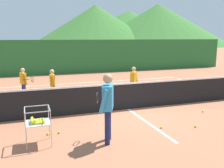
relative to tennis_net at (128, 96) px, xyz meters
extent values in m
plane|color=#A86647|center=(0.00, 0.00, -0.50)|extent=(120.00, 120.00, 0.00)
cube|color=white|center=(0.00, 5.67, -0.50)|extent=(11.22, 0.08, 0.01)
cube|color=white|center=(0.00, 0.00, -0.50)|extent=(0.08, 6.25, 0.01)
cube|color=black|center=(0.00, 0.00, -0.04)|extent=(11.42, 0.02, 0.92)
cube|color=white|center=(0.00, 0.00, 0.45)|extent=(11.42, 0.03, 0.06)
cylinder|color=#191E4C|center=(-1.64, -2.61, -0.08)|extent=(0.13, 0.13, 0.85)
cylinder|color=#191E4C|center=(-1.51, -2.31, -0.08)|extent=(0.13, 0.13, 0.85)
cube|color=#338CBF|center=(-1.58, -2.46, 0.64)|extent=(0.42, 0.56, 0.59)
sphere|color=tan|center=(-1.58, -2.46, 1.09)|extent=(0.23, 0.23, 0.23)
cylinder|color=#338CBF|center=(-1.76, -2.70, 0.61)|extent=(0.25, 0.17, 0.58)
cylinder|color=#338CBF|center=(-1.50, -2.18, 0.60)|extent=(0.20, 0.15, 0.58)
torus|color=#262628|center=(-1.73, -2.07, 0.55)|extent=(0.14, 0.28, 0.29)
cylinder|color=black|center=(-1.51, -2.17, 0.55)|extent=(0.21, 0.11, 0.03)
cylinder|color=navy|center=(-3.58, 3.03, -0.18)|extent=(0.10, 0.10, 0.64)
cylinder|color=navy|center=(-3.50, 2.79, -0.18)|extent=(0.10, 0.10, 0.64)
cube|color=orange|center=(-3.54, 2.91, 0.37)|extent=(0.28, 0.42, 0.45)
sphere|color=#DBAD84|center=(-3.54, 2.91, 0.71)|extent=(0.18, 0.18, 0.18)
cylinder|color=orange|center=(-3.55, 3.13, 0.34)|extent=(0.19, 0.12, 0.44)
cylinder|color=orange|center=(-3.44, 2.71, 0.34)|extent=(0.15, 0.10, 0.44)
torus|color=#262628|center=(-3.19, 2.79, 0.34)|extent=(0.11, 0.29, 0.29)
cylinder|color=black|center=(-3.42, 2.71, 0.34)|extent=(0.22, 0.09, 0.03)
cylinder|color=silver|center=(-2.44, 2.12, -0.18)|extent=(0.10, 0.10, 0.65)
cylinder|color=silver|center=(-2.44, 1.87, -0.18)|extent=(0.10, 0.10, 0.65)
cube|color=orange|center=(-2.44, 1.99, 0.38)|extent=(0.18, 0.39, 0.45)
sphere|color=#DBAD84|center=(-2.44, 1.99, 0.72)|extent=(0.18, 0.18, 0.18)
cylinder|color=orange|center=(-2.38, 2.22, 0.35)|extent=(0.18, 0.07, 0.44)
cylinder|color=orange|center=(-2.41, 1.77, 0.34)|extent=(0.13, 0.07, 0.45)
cylinder|color=silver|center=(0.97, 1.63, -0.17)|extent=(0.10, 0.10, 0.66)
cylinder|color=silver|center=(0.81, 1.44, -0.17)|extent=(0.10, 0.10, 0.66)
cube|color=orange|center=(0.89, 1.53, 0.39)|extent=(0.40, 0.41, 0.46)
sphere|color=tan|center=(0.89, 1.53, 0.74)|extent=(0.18, 0.18, 0.18)
cylinder|color=orange|center=(1.08, 1.67, 0.36)|extent=(0.18, 0.17, 0.45)
cylinder|color=orange|center=(0.76, 1.34, 0.36)|extent=(0.15, 0.14, 0.45)
cylinder|color=#B7B7BC|center=(-3.49, -1.76, -0.05)|extent=(0.02, 0.02, 0.89)
cylinder|color=#B7B7BC|center=(-2.93, -1.76, -0.05)|extent=(0.02, 0.02, 0.89)
cylinder|color=#B7B7BC|center=(-3.49, -2.32, -0.05)|extent=(0.02, 0.02, 0.89)
cylinder|color=#B7B7BC|center=(-2.93, -2.32, -0.05)|extent=(0.02, 0.02, 0.89)
cube|color=#B7B7BC|center=(-3.21, -2.04, 0.05)|extent=(0.56, 0.56, 0.01)
cube|color=#B7B7BC|center=(-3.21, -1.76, 0.39)|extent=(0.56, 0.02, 0.02)
cube|color=#B7B7BC|center=(-3.21, -2.32, 0.39)|extent=(0.56, 0.02, 0.02)
cube|color=#B7B7BC|center=(-3.49, -2.04, 0.39)|extent=(0.02, 0.56, 0.02)
cube|color=#B7B7BC|center=(-2.93, -2.04, 0.39)|extent=(0.02, 0.56, 0.02)
sphere|color=yellow|center=(-3.34, -2.17, 0.09)|extent=(0.07, 0.07, 0.07)
sphere|color=yellow|center=(-3.34, -2.11, 0.08)|extent=(0.07, 0.07, 0.07)
sphere|color=yellow|center=(-3.33, -2.04, 0.09)|extent=(0.07, 0.07, 0.07)
sphere|color=yellow|center=(-3.34, -1.98, 0.08)|extent=(0.07, 0.07, 0.07)
sphere|color=yellow|center=(-3.34, -1.91, 0.09)|extent=(0.07, 0.07, 0.07)
sphere|color=yellow|center=(-3.27, -2.17, 0.09)|extent=(0.07, 0.07, 0.07)
sphere|color=yellow|center=(-3.27, -2.10, 0.08)|extent=(0.07, 0.07, 0.07)
sphere|color=yellow|center=(-3.27, -2.04, 0.08)|extent=(0.07, 0.07, 0.07)
sphere|color=yellow|center=(-3.27, -1.97, 0.09)|extent=(0.07, 0.07, 0.07)
sphere|color=yellow|center=(-3.28, -1.91, 0.08)|extent=(0.07, 0.07, 0.07)
sphere|color=yellow|center=(-3.21, -2.17, 0.08)|extent=(0.07, 0.07, 0.07)
sphere|color=yellow|center=(-3.20, -2.11, 0.08)|extent=(0.07, 0.07, 0.07)
sphere|color=yellow|center=(-3.21, -2.04, 0.09)|extent=(0.07, 0.07, 0.07)
sphere|color=yellow|center=(-3.21, -1.97, 0.08)|extent=(0.07, 0.07, 0.07)
sphere|color=yellow|center=(-3.21, -1.91, 0.08)|extent=(0.07, 0.07, 0.07)
sphere|color=yellow|center=(-3.15, -2.18, 0.09)|extent=(0.07, 0.07, 0.07)
sphere|color=yellow|center=(-3.14, -2.11, 0.08)|extent=(0.07, 0.07, 0.07)
sphere|color=yellow|center=(-3.15, -2.05, 0.08)|extent=(0.07, 0.07, 0.07)
sphere|color=yellow|center=(-3.15, -1.98, 0.08)|extent=(0.07, 0.07, 0.07)
sphere|color=yellow|center=(-3.14, -1.92, 0.09)|extent=(0.07, 0.07, 0.07)
sphere|color=yellow|center=(-3.08, -2.17, 0.09)|extent=(0.07, 0.07, 0.07)
sphere|color=yellow|center=(-3.07, -2.10, 0.08)|extent=(0.07, 0.07, 0.07)
sphere|color=yellow|center=(-3.07, -2.04, 0.08)|extent=(0.07, 0.07, 0.07)
sphere|color=yellow|center=(-3.08, -1.97, 0.08)|extent=(0.07, 0.07, 0.07)
sphere|color=yellow|center=(-3.08, -1.91, 0.09)|extent=(0.07, 0.07, 0.07)
sphere|color=yellow|center=(-3.34, -2.17, 0.14)|extent=(0.07, 0.07, 0.07)
sphere|color=yellow|center=(-3.33, -2.10, 0.14)|extent=(0.07, 0.07, 0.07)
sphere|color=yellow|center=(-3.33, -2.04, 0.14)|extent=(0.07, 0.07, 0.07)
sphere|color=yellow|center=(-3.34, -1.98, 0.13)|extent=(0.07, 0.07, 0.07)
sphere|color=yellow|center=(-3.33, -1.92, 0.14)|extent=(0.07, 0.07, 0.07)
sphere|color=yellow|center=(-3.27, -2.17, 0.14)|extent=(0.07, 0.07, 0.07)
sphere|color=yellow|center=(-2.66, -1.52, -0.47)|extent=(0.07, 0.07, 0.07)
sphere|color=yellow|center=(0.15, -2.08, -0.47)|extent=(0.07, 0.07, 0.07)
sphere|color=yellow|center=(1.12, -2.35, -0.47)|extent=(0.07, 0.07, 0.07)
sphere|color=yellow|center=(2.31, -1.19, -0.47)|extent=(0.07, 0.07, 0.07)
sphere|color=yellow|center=(-2.95, -1.52, -0.47)|extent=(0.07, 0.07, 0.07)
cube|color=#286B33|center=(0.00, 9.55, 0.69)|extent=(24.68, 0.08, 2.38)
cone|color=#38702D|center=(16.52, 63.95, 5.35)|extent=(38.21, 38.21, 11.70)
cone|color=#38702D|center=(35.93, 62.03, 5.80)|extent=(43.87, 43.87, 12.59)
cone|color=#38702D|center=(31.10, 73.55, 5.16)|extent=(52.12, 52.12, 11.32)
camera|label=1|loc=(-3.39, -7.97, 2.07)|focal=39.82mm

